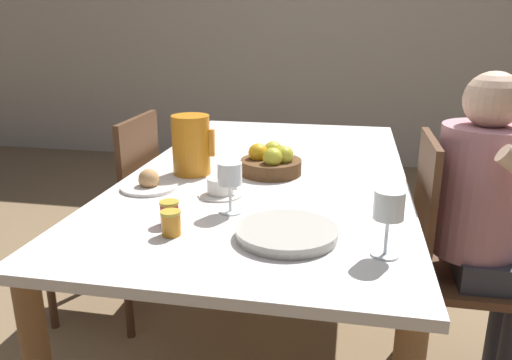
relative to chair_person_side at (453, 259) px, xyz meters
The scene contains 15 objects.
ground_plane 0.87m from the chair_person_side, behind, with size 20.00×20.00×0.00m, color #7F6647.
wall_back 3.24m from the chair_person_side, 102.96° to the left, with size 10.00×0.06×2.60m.
dining_table 0.73m from the chair_person_side, behind, with size 1.04×1.93×0.77m.
chair_person_side is the anchor object (origin of this frame).
chair_opposite 1.42m from the chair_person_side, behind, with size 0.42×0.42×0.95m.
person_seated 0.22m from the chair_person_side, ahead, with size 0.39×0.41×1.18m.
red_pitcher 1.06m from the chair_person_side, behind, with size 0.17×0.14×0.23m.
wine_glass_water 0.77m from the chair_person_side, 116.64° to the right, with size 0.08×0.08×0.17m.
wine_glass_juice 0.92m from the chair_person_side, 153.65° to the right, with size 0.08×0.08×0.16m.
teacup_near_person 0.90m from the chair_person_side, 164.69° to the right, with size 0.15×0.15×0.06m.
serving_tray 0.82m from the chair_person_side, 136.19° to the right, with size 0.28×0.28×0.03m.
bread_plate 1.14m from the chair_person_side, 169.40° to the right, with size 0.20×0.20×0.07m.
jam_jar_amber 1.08m from the chair_person_side, 146.72° to the right, with size 0.06×0.06×0.07m.
jam_jar_red 1.07m from the chair_person_side, 151.08° to the right, with size 0.06×0.06×0.07m.
fruit_bowl 0.76m from the chair_person_side, behind, with size 0.24×0.24×0.12m.
Camera 1 is at (0.31, -1.87, 1.33)m, focal length 35.00 mm.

